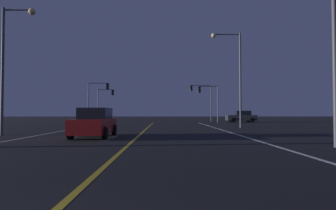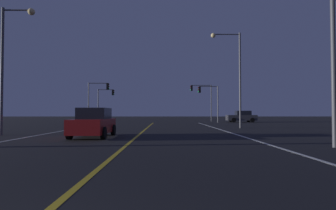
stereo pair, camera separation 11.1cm
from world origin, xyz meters
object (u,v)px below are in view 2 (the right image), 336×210
Objects in this scene: traffic_light_near_right at (208,95)px; traffic_light_far_right at (201,94)px; street_lamp_right_near at (321,12)px; car_crossing_side at (242,117)px; street_lamp_right_far at (233,68)px; street_lamp_left_mid at (10,54)px; traffic_light_near_left at (98,93)px; car_oncoming at (94,123)px; traffic_light_far_left at (106,98)px.

traffic_light_far_right is (-0.22, 5.50, 0.52)m from traffic_light_near_right.
car_crossing_side is at bearing -99.46° from street_lamp_right_near.
street_lamp_left_mid is at bearing 26.06° from street_lamp_right_far.
street_lamp_left_mid is 18.01m from street_lamp_right_far.
street_lamp_right_near is 1.10× the size of street_lamp_left_mid.
traffic_light_near_left is at bearing 5.37° from car_crossing_side.
street_lamp_right_near reaches higher than street_lamp_left_mid.
car_oncoming is at bearing 70.45° from traffic_light_far_right.
street_lamp_right_far reaches higher than car_oncoming.
traffic_light_near_right is at bearing 0.00° from traffic_light_near_left.
traffic_light_far_right is 0.66× the size of street_lamp_right_near.
street_lamp_right_far is at bearing -40.35° from traffic_light_near_left.
traffic_light_near_right is at bearing -88.89° from street_lamp_right_far.
street_lamp_left_mid is at bearing 47.65° from car_crossing_side.
street_lamp_right_near is at bearing 65.72° from car_oncoming.
car_oncoming is at bearing 41.51° from street_lamp_right_far.
traffic_light_far_right is (15.28, 5.50, 0.21)m from traffic_light_near_left.
traffic_light_near_right is 0.58× the size of street_lamp_right_near.
traffic_light_far_right is (-5.51, 3.55, 3.54)m from car_crossing_side.
car_oncoming is 28.84m from traffic_light_far_left.
street_lamp_left_mid is (-0.41, -21.30, 0.96)m from traffic_light_near_left.
car_crossing_side is 0.48× the size of street_lamp_right_near.
car_oncoming is 14.79m from street_lamp_right_far.
traffic_light_far_left is 26.84m from street_lamp_left_mid.
car_crossing_side is at bearing -159.71° from traffic_light_near_right.
traffic_light_far_left is 0.64× the size of street_lamp_left_mid.
car_oncoming is 30.10m from traffic_light_far_right.
traffic_light_near_left is 31.76m from street_lamp_right_near.
car_oncoming is 1.00× the size of car_crossing_side.
street_lamp_right_far is (15.76, -13.39, 1.43)m from traffic_light_near_left.
traffic_light_near_left is 20.73m from street_lamp_right_far.
car_crossing_side is 16.84m from street_lamp_right_far.
traffic_light_near_left is 16.24m from traffic_light_far_right.
car_crossing_side is 6.40m from traffic_light_near_right.
street_lamp_left_mid reaches higher than traffic_light_far_right.
car_oncoming is 7.26m from street_lamp_left_mid.
car_crossing_side is 7.45m from traffic_light_far_right.
traffic_light_near_left is at bearing 0.00° from traffic_light_near_right.
street_lamp_right_near reaches higher than traffic_light_far_left.
street_lamp_right_near reaches higher than street_lamp_right_far.
traffic_light_near_right reaches higher than car_crossing_side.
traffic_light_far_left is at bearing -19.40° from traffic_light_near_right.
car_oncoming is 0.83× the size of traffic_light_far_left.
street_lamp_right_near reaches higher than traffic_light_near_left.
car_oncoming is at bearing -76.90° from traffic_light_near_left.
street_lamp_left_mid is (-21.20, -23.26, 4.30)m from car_crossing_side.
traffic_light_near_left is (-20.79, -1.95, 3.34)m from car_crossing_side.
street_lamp_right_near is at bearing -64.10° from traffic_light_far_left.
traffic_light_far_right is at bearing -32.78° from car_crossing_side.
street_lamp_right_near is (0.39, -27.46, 1.74)m from traffic_light_near_right.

